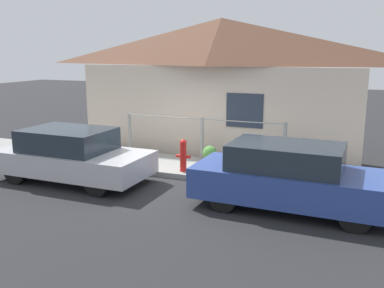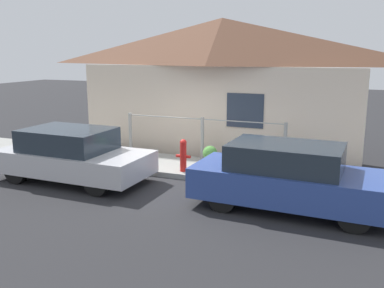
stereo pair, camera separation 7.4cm
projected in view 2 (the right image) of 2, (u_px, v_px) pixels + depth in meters
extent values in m
plane|color=#262628|center=(178.00, 179.00, 11.06)|extent=(60.00, 60.00, 0.00)
cube|color=gray|center=(192.00, 168.00, 11.90)|extent=(24.00, 1.90, 0.14)
cube|color=beige|center=(210.00, 113.00, 12.96)|extent=(8.77, 0.12, 2.82)
cube|color=#2D3847|center=(245.00, 111.00, 12.47)|extent=(1.10, 0.04, 1.00)
pyramid|color=brown|center=(222.00, 42.00, 13.45)|extent=(9.17, 2.20, 1.44)
cylinder|color=#999993|center=(130.00, 133.00, 13.35)|extent=(0.10, 0.10, 1.23)
cylinder|color=#999993|center=(202.00, 138.00, 12.48)|extent=(0.10, 0.10, 1.23)
cylinder|color=#999993|center=(285.00, 145.00, 11.60)|extent=(0.10, 0.10, 1.23)
cylinder|color=#999993|center=(202.00, 119.00, 12.36)|extent=(4.80, 0.03, 0.03)
cube|color=#B7B7BC|center=(74.00, 161.00, 10.86)|extent=(3.92, 1.84, 0.56)
cube|color=#232D38|center=(68.00, 139.00, 10.80)|extent=(2.17, 1.60, 0.55)
cylinder|color=black|center=(131.00, 166.00, 11.12)|extent=(0.62, 0.21, 0.62)
cylinder|color=black|center=(96.00, 183.00, 9.75)|extent=(0.62, 0.21, 0.62)
cylinder|color=black|center=(57.00, 158.00, 12.05)|extent=(0.62, 0.21, 0.62)
cylinder|color=black|center=(16.00, 171.00, 10.68)|extent=(0.62, 0.21, 0.62)
cube|color=#2D4793|center=(292.00, 185.00, 8.86)|extent=(4.18, 1.79, 0.64)
cube|color=#232D38|center=(286.00, 157.00, 8.80)|extent=(2.32, 1.53, 0.53)
cylinder|color=black|center=(359.00, 194.00, 9.03)|extent=(0.60, 0.22, 0.60)
cylinder|color=black|center=(355.00, 217.00, 7.78)|extent=(0.60, 0.22, 0.60)
cylinder|color=black|center=(243.00, 179.00, 10.04)|extent=(0.60, 0.22, 0.60)
cylinder|color=black|center=(222.00, 198.00, 8.79)|extent=(0.60, 0.22, 0.60)
cylinder|color=red|center=(183.00, 158.00, 11.22)|extent=(0.17, 0.17, 0.74)
sphere|color=red|center=(183.00, 143.00, 11.13)|extent=(0.18, 0.18, 0.18)
cylinder|color=red|center=(179.00, 156.00, 11.26)|extent=(0.15, 0.08, 0.08)
cylinder|color=red|center=(188.00, 157.00, 11.16)|extent=(0.15, 0.08, 0.08)
cylinder|color=#9E5638|center=(210.00, 161.00, 12.04)|extent=(0.26, 0.26, 0.15)
sphere|color=#4C8E3D|center=(210.00, 153.00, 11.99)|extent=(0.41, 0.41, 0.41)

